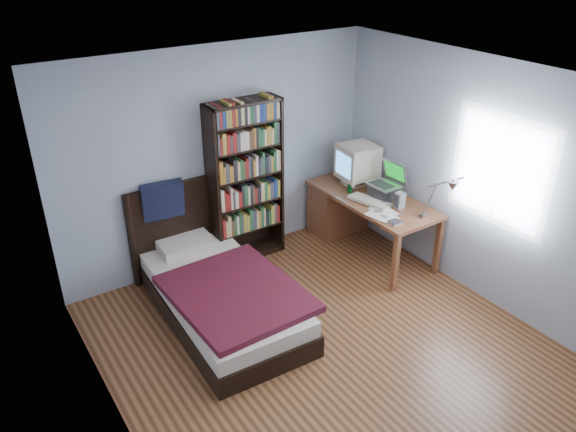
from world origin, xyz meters
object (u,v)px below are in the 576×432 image
object	(u,v)px
crt_monitor	(357,162)
bookshelf	(246,182)
keyboard	(370,201)
bed	(218,291)
speaker	(400,200)
laptop	(384,189)
desk	(346,206)
desk_lamp	(448,189)
soda_can	(350,188)

from	to	relation	value
crt_monitor	bookshelf	world-z (taller)	bookshelf
keyboard	bed	distance (m)	2.03
speaker	bookshelf	size ratio (longest dim) A/B	0.10
laptop	speaker	bearing A→B (deg)	-94.81
laptop	keyboard	distance (m)	0.23
bookshelf	desk	bearing A→B (deg)	-11.96
desk_lamp	speaker	size ratio (longest dim) A/B	3.46
bed	soda_can	bearing A→B (deg)	9.29
soda_can	bed	world-z (taller)	bed
crt_monitor	soda_can	size ratio (longest dim) A/B	4.42
keyboard	speaker	world-z (taller)	speaker
crt_monitor	bed	bearing A→B (deg)	-167.62
soda_can	keyboard	bearing A→B (deg)	-86.78
desk_lamp	bed	xyz separation A→B (m)	(-2.10, 1.00, -0.99)
desk	bookshelf	xyz separation A→B (m)	(-1.28, 0.27, 0.54)
crt_monitor	laptop	distance (m)	0.52
soda_can	desk_lamp	bearing A→B (deg)	-83.79
crt_monitor	keyboard	bearing A→B (deg)	-111.99
soda_can	bookshelf	bearing A→B (deg)	156.61
crt_monitor	keyboard	size ratio (longest dim) A/B	1.00
soda_can	bed	xyz separation A→B (m)	(-1.95, -0.32, -0.53)
laptop	speaker	distance (m)	0.29
soda_can	bookshelf	size ratio (longest dim) A/B	0.06
crt_monitor	laptop	size ratio (longest dim) A/B	1.18
desk	laptop	bearing A→B (deg)	-80.86
bookshelf	bed	xyz separation A→B (m)	(-0.82, -0.81, -0.70)
desk	bookshelf	world-z (taller)	bookshelf
desk	soda_can	world-z (taller)	soda_can
laptop	bed	world-z (taller)	bed
laptop	keyboard	xyz separation A→B (m)	(-0.21, -0.00, -0.10)
keyboard	soda_can	distance (m)	0.34
keyboard	soda_can	bearing A→B (deg)	78.75
desk	speaker	bearing A→B (deg)	-85.60
crt_monitor	soda_can	world-z (taller)	crt_monitor
desk	bed	size ratio (longest dim) A/B	0.77
keyboard	soda_can	xyz separation A→B (m)	(-0.02, 0.34, 0.04)
crt_monitor	laptop	world-z (taller)	crt_monitor
speaker	soda_can	distance (m)	0.66
keyboard	speaker	size ratio (longest dim) A/B	2.71
desk_lamp	bookshelf	distance (m)	2.24
desk	keyboard	xyz separation A→B (m)	(-0.12, -0.56, 0.33)
keyboard	bookshelf	world-z (taller)	bookshelf
crt_monitor	bookshelf	bearing A→B (deg)	166.16
crt_monitor	desk_lamp	world-z (taller)	desk_lamp
soda_can	bookshelf	xyz separation A→B (m)	(-1.14, 0.49, 0.17)
laptop	desk_lamp	size ratio (longest dim) A/B	0.66
crt_monitor	desk_lamp	distance (m)	1.50
laptop	speaker	xyz separation A→B (m)	(-0.02, -0.29, -0.02)
desk	laptop	xyz separation A→B (m)	(0.09, -0.56, 0.43)
speaker	bed	distance (m)	2.25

